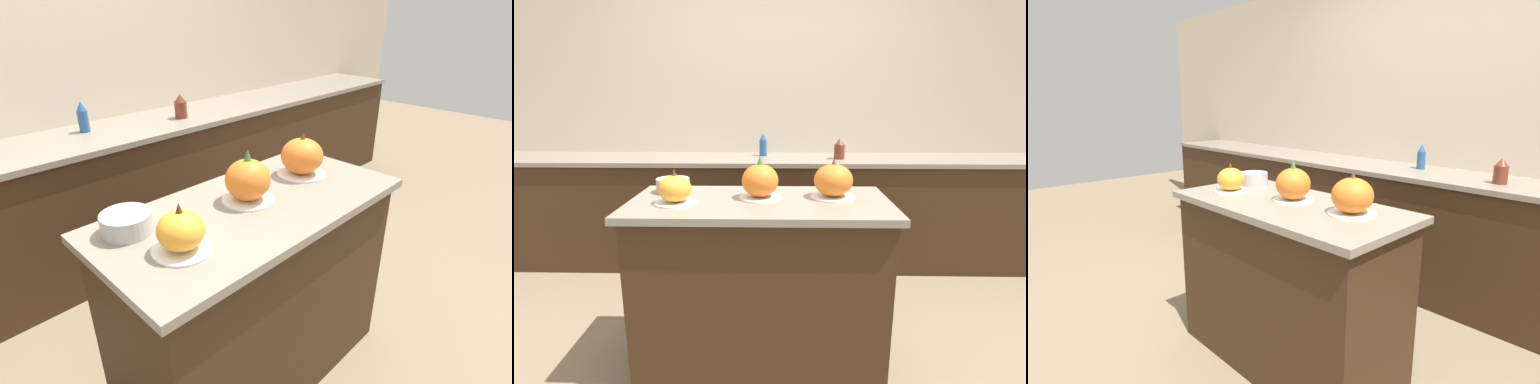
# 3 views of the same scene
# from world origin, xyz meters

# --- Properties ---
(ground_plane) EXTENTS (12.00, 12.00, 0.00)m
(ground_plane) POSITION_xyz_m (0.00, 0.00, 0.00)
(ground_plane) COLOR #847056
(wall_back) EXTENTS (8.00, 0.06, 2.50)m
(wall_back) POSITION_xyz_m (0.00, 1.68, 1.25)
(wall_back) COLOR beige
(wall_back) RESTS_ON ground_plane
(kitchen_island) EXTENTS (1.28, 0.62, 0.91)m
(kitchen_island) POSITION_xyz_m (0.00, 0.00, 0.46)
(kitchen_island) COLOR #382314
(kitchen_island) RESTS_ON ground_plane
(back_counter) EXTENTS (6.00, 0.60, 0.91)m
(back_counter) POSITION_xyz_m (0.00, 1.35, 0.46)
(back_counter) COLOR #382314
(back_counter) RESTS_ON ground_plane
(pumpkin_cake_left) EXTENTS (0.20, 0.20, 0.17)m
(pumpkin_cake_left) POSITION_xyz_m (-0.40, -0.07, 0.98)
(pumpkin_cake_left) COLOR white
(pumpkin_cake_left) RESTS_ON kitchen_island
(pumpkin_cake_center) EXTENTS (0.21, 0.21, 0.22)m
(pumpkin_cake_center) POSITION_xyz_m (0.00, 0.04, 1.00)
(pumpkin_cake_center) COLOR white
(pumpkin_cake_center) RESTS_ON kitchen_island
(pumpkin_cake_right) EXTENTS (0.22, 0.22, 0.20)m
(pumpkin_cake_right) POSITION_xyz_m (0.37, 0.06, 1.00)
(pumpkin_cake_right) COLOR white
(pumpkin_cake_right) RESTS_ON kitchen_island
(bottle_tall) EXTENTS (0.06, 0.06, 0.19)m
(bottle_tall) POSITION_xyz_m (-0.04, 1.45, 1.00)
(bottle_tall) COLOR #235184
(bottle_tall) RESTS_ON back_counter
(bottle_short) EXTENTS (0.09, 0.09, 0.16)m
(bottle_short) POSITION_xyz_m (0.58, 1.30, 0.99)
(bottle_short) COLOR maroon
(bottle_short) RESTS_ON back_counter
(mixing_bowl) EXTENTS (0.17, 0.17, 0.07)m
(mixing_bowl) POSITION_xyz_m (-0.47, 0.16, 0.95)
(mixing_bowl) COLOR #ADADB2
(mixing_bowl) RESTS_ON kitchen_island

